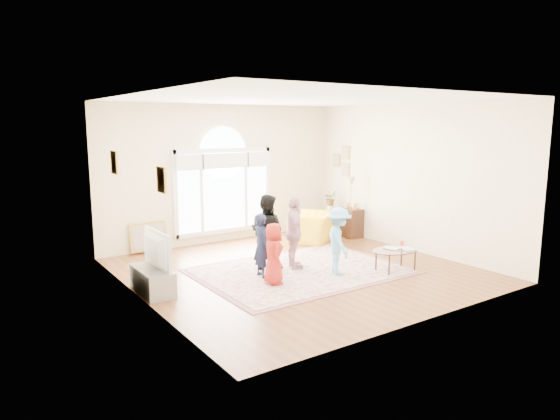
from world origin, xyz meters
TOP-DOWN VIEW (x-y plane):
  - ground at (0.00, 0.00)m, footprint 6.00×6.00m
  - room_shell at (0.01, 2.83)m, footprint 6.00×6.00m
  - area_rug at (-0.00, -0.08)m, footprint 3.60×2.60m
  - rug_border at (-0.00, -0.08)m, footprint 3.80×2.80m
  - tv_console at (-2.75, 0.30)m, footprint 0.45×1.00m
  - television at (-2.74, 0.30)m, footprint 0.17×1.08m
  - coffee_table at (1.50, -1.08)m, footprint 1.05×0.72m
  - armchair at (1.69, 1.70)m, footprint 1.39×1.35m
  - side_cabinet at (2.78, 1.58)m, footprint 0.40×0.50m
  - floor_lamp at (2.65, 1.49)m, footprint 0.25×0.25m
  - plant_pedestal at (2.70, 2.30)m, footprint 0.20×0.20m
  - potted_plant at (2.70, 2.30)m, footprint 0.43×0.40m
  - leaning_picture at (-1.89, 2.90)m, footprint 0.80×0.14m
  - child_red at (-0.86, -0.45)m, footprint 0.47×0.60m
  - child_navy at (-0.81, 0.01)m, footprint 0.29×0.43m
  - child_black at (-0.46, 0.38)m, footprint 0.78×0.86m
  - child_pink at (-0.01, 0.12)m, footprint 0.62×0.88m
  - child_blue at (0.45, -0.64)m, footprint 0.75×0.92m

SIDE VIEW (x-z plane):
  - ground at x=0.00m, z-range 0.00..0.00m
  - leaning_picture at x=-1.89m, z-range -0.31..0.31m
  - rug_border at x=0.00m, z-range 0.00..0.01m
  - area_rug at x=0.00m, z-range 0.00..0.02m
  - tv_console at x=-2.75m, z-range 0.00..0.42m
  - armchair at x=1.69m, z-range 0.00..0.69m
  - side_cabinet at x=2.78m, z-range 0.00..0.70m
  - plant_pedestal at x=2.70m, z-range 0.00..0.70m
  - coffee_table at x=1.50m, z-range 0.13..0.67m
  - child_red at x=-0.86m, z-range 0.02..1.09m
  - child_navy at x=-0.81m, z-range 0.02..1.18m
  - child_blue at x=0.45m, z-range 0.02..1.26m
  - child_pink at x=-0.01m, z-range 0.02..1.40m
  - television at x=-2.74m, z-range 0.42..1.04m
  - child_black at x=-0.46m, z-range 0.02..1.46m
  - potted_plant at x=2.70m, z-range 0.70..1.07m
  - floor_lamp at x=2.65m, z-range 0.53..2.04m
  - room_shell at x=0.01m, z-range -1.43..4.57m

